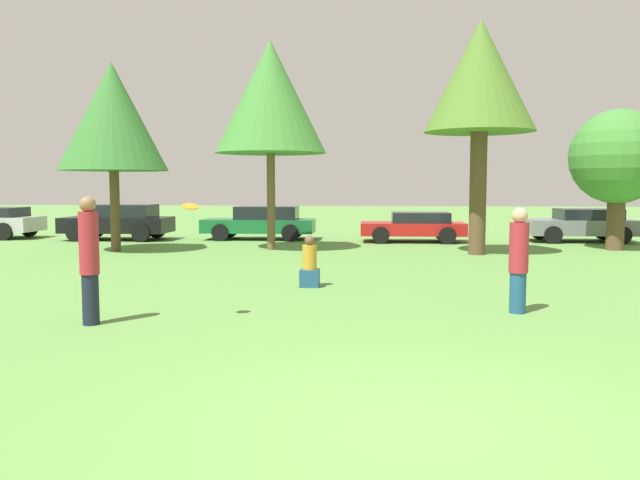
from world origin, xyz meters
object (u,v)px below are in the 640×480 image
object	(u,v)px
person_thrower	(89,258)
tree_0	(112,117)
parked_car_grey	(581,224)
person_catcher	(519,259)
frisbee	(190,206)
tree_2	(480,79)
parked_car_black	(119,221)
tree_3	(618,158)
parked_car_red	(414,226)
tree_1	(270,97)
parked_car_green	(261,222)
bystander_sitting	(310,266)

from	to	relation	value
person_thrower	tree_0	distance (m)	11.68
parked_car_grey	person_catcher	bearing A→B (deg)	68.41
person_thrower	frisbee	distance (m)	1.70
tree_2	parked_car_black	world-z (taller)	tree_2
tree_2	tree_3	xyz separation A→B (m)	(4.70, 1.77, -2.30)
person_thrower	parked_car_red	distance (m)	15.84
person_thrower	parked_car_grey	world-z (taller)	person_thrower
tree_0	tree_2	bearing A→B (deg)	0.91
tree_0	parked_car_black	size ratio (longest dim) A/B	1.45
frisbee	tree_1	bearing A→B (deg)	93.49
frisbee	tree_0	distance (m)	11.77
parked_car_green	parked_car_grey	bearing A→B (deg)	179.63
tree_0	parked_car_black	bearing A→B (deg)	111.55
tree_3	parked_car_black	distance (m)	18.02
frisbee	bystander_sitting	world-z (taller)	frisbee
tree_3	parked_car_green	xyz separation A→B (m)	(-12.29, 2.94, -2.32)
parked_car_green	parked_car_grey	distance (m)	12.15
person_catcher	tree_3	xyz separation A→B (m)	(5.37, 10.88, 2.09)
tree_0	parked_car_green	distance (m)	7.16
frisbee	parked_car_black	distance (m)	15.99
person_thrower	tree_0	world-z (taller)	tree_0
parked_car_green	parked_car_red	xyz separation A→B (m)	(5.91, -0.55, -0.09)
person_thrower	tree_1	distance (m)	12.15
tree_0	tree_1	distance (m)	5.03
tree_3	parked_car_red	size ratio (longest dim) A/B	1.18
frisbee	tree_2	world-z (taller)	tree_2
person_thrower	bystander_sitting	xyz separation A→B (m)	(2.91, 3.91, -0.57)
person_catcher	parked_car_red	distance (m)	13.31
frisbee	tree_3	world-z (taller)	tree_3
person_thrower	parked_car_grey	distance (m)	19.52
tree_0	parked_car_green	world-z (taller)	tree_0
parked_car_grey	frisbee	bearing A→B (deg)	54.40
person_catcher	parked_car_red	world-z (taller)	person_catcher
tree_3	tree_0	bearing A→B (deg)	-173.07
tree_1	parked_car_red	bearing A→B (deg)	34.45
frisbee	bystander_sitting	xyz separation A→B (m)	(1.44, 3.54, -1.34)
tree_2	tree_3	size ratio (longest dim) A/B	1.54
bystander_sitting	person_catcher	bearing A→B (deg)	-32.52
tree_3	parked_car_red	world-z (taller)	tree_3
person_thrower	tree_2	bearing A→B (deg)	42.55
tree_1	person_catcher	bearing A→B (deg)	-59.51
bystander_sitting	tree_0	size ratio (longest dim) A/B	0.18
person_thrower	frisbee	world-z (taller)	person_thrower
person_catcher	parked_car_grey	world-z (taller)	person_catcher
frisbee	parked_car_grey	size ratio (longest dim) A/B	0.06
person_catcher	frisbee	bearing A→B (deg)	-0.32
bystander_sitting	tree_2	size ratio (longest dim) A/B	0.15
bystander_sitting	tree_2	world-z (taller)	tree_2
frisbee	tree_0	bearing A→B (deg)	118.83
tree_3	tree_1	bearing A→B (deg)	-175.25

